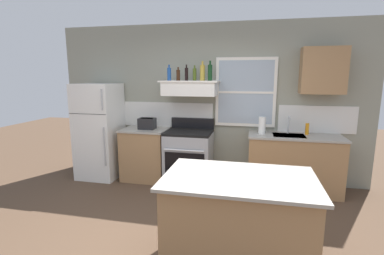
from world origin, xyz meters
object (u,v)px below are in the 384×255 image
toaster (147,123)px  bottle_dark_green_wine (210,72)px  bottle_champagne_gold_foil (202,72)px  paper_towel_roll (262,125)px  stove_range (189,157)px  bottle_brown_stout (178,75)px  dish_soap_bottle (307,129)px  refrigerator (99,131)px  bottle_olive_oil_square (195,74)px  bottle_balsamic_dark (186,74)px  bottle_blue_liqueur (169,74)px  kitchen_island (238,222)px

toaster → bottle_dark_green_wine: size_ratio=0.94×
bottle_champagne_gold_foil → paper_towel_roll: 1.28m
bottle_champagne_gold_foil → bottle_dark_green_wine: bearing=0.7°
paper_towel_roll → stove_range: bearing=-178.2°
bottle_brown_stout → dish_soap_bottle: bearing=2.0°
bottle_dark_green_wine → dish_soap_bottle: (1.55, 0.06, -0.88)m
refrigerator → bottle_olive_oil_square: (1.71, 0.18, 1.00)m
toaster → bottle_brown_stout: 1.00m
refrigerator → bottle_balsamic_dark: 1.88m
bottle_balsamic_dark → bottle_dark_green_wine: (0.40, -0.02, 0.02)m
bottle_blue_liqueur → bottle_dark_green_wine: size_ratio=0.82×
bottle_brown_stout → paper_towel_roll: 1.59m
toaster → bottle_champagne_gold_foil: bottle_champagne_gold_foil is taller
refrigerator → dish_soap_bottle: (3.53, 0.16, 0.16)m
toaster → bottle_dark_green_wine: 1.39m
bottle_olive_oil_square → kitchen_island: 2.71m
bottle_dark_green_wine → kitchen_island: (0.61, -2.07, -1.42)m
toaster → stove_range: size_ratio=0.27×
bottle_champagne_gold_foil → dish_soap_bottle: bearing=2.1°
refrigerator → bottle_dark_green_wine: (1.98, 0.10, 1.03)m
bottle_balsamic_dark → dish_soap_bottle: 2.12m
refrigerator → kitchen_island: refrigerator is taller
refrigerator → stove_range: bearing=0.8°
stove_range → paper_towel_roll: 1.32m
refrigerator → bottle_balsamic_dark: bottle_balsamic_dark is taller
refrigerator → kitchen_island: (2.60, -1.98, -0.39)m
bottle_dark_green_wine → paper_towel_roll: (0.85, -0.04, -0.83)m
bottle_blue_liqueur → bottle_balsamic_dark: bearing=9.4°
bottle_blue_liqueur → bottle_dark_green_wine: (0.68, 0.03, 0.02)m
toaster → bottle_blue_liqueur: bearing=2.9°
kitchen_island → bottle_dark_green_wine: bearing=106.4°
bottle_blue_liqueur → refrigerator: bearing=-176.9°
toaster → bottle_olive_oil_square: size_ratio=1.21×
toaster → bottle_olive_oil_square: bearing=8.8°
refrigerator → bottle_olive_oil_square: bottle_olive_oil_square is taller
bottle_blue_liqueur → bottle_champagne_gold_foil: bottle_champagne_gold_foil is taller
bottle_olive_oil_square → dish_soap_bottle: 2.01m
bottle_balsamic_dark → bottle_olive_oil_square: bottle_balsamic_dark is taller
refrigerator → stove_range: size_ratio=1.55×
bottle_olive_oil_square → bottle_dark_green_wine: size_ratio=0.78×
refrigerator → stove_range: (1.65, 0.02, -0.38)m
refrigerator → toaster: (0.90, 0.05, 0.16)m
paper_towel_roll → refrigerator: bearing=-178.8°
refrigerator → bottle_olive_oil_square: bearing=5.9°
kitchen_island → bottle_blue_liqueur: bearing=122.3°
bottle_brown_stout → kitchen_island: bearing=-61.0°
toaster → paper_towel_roll: paper_towel_roll is taller
bottle_champagne_gold_foil → bottle_brown_stout: bearing=-178.8°
bottle_balsamic_dark → bottle_dark_green_wine: bottle_dark_green_wine is taller
bottle_dark_green_wine → bottle_balsamic_dark: bearing=177.3°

